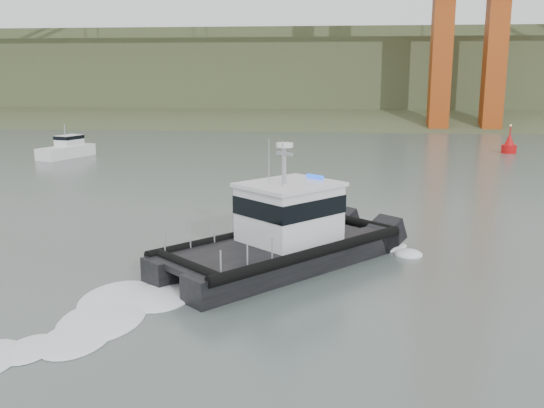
{
  "coord_description": "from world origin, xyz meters",
  "views": [
    {
      "loc": [
        2.21,
        -22.19,
        8.79
      ],
      "look_at": [
        -0.88,
        7.29,
        2.4
      ],
      "focal_mm": 40.0,
      "sensor_mm": 36.0,
      "label": 1
    }
  ],
  "objects": [
    {
      "name": "nav_buoy",
      "position": [
        21.76,
        48.37,
        0.9
      ],
      "size": [
        1.65,
        1.65,
        3.43
      ],
      "color": "red",
      "rests_on": "ground"
    },
    {
      "name": "headlands",
      "position": [
        0.0,
        125.5,
        7.05
      ],
      "size": [
        500.0,
        105.36,
        27.12
      ],
      "color": "#364426",
      "rests_on": "ground"
    },
    {
      "name": "motorboat",
      "position": [
        -26.33,
        39.7,
        0.92
      ],
      "size": [
        4.25,
        7.07,
        3.69
      ],
      "rotation": [
        0.0,
        0.0,
        -0.32
      ],
      "color": "white",
      "rests_on": "ground"
    },
    {
      "name": "ground",
      "position": [
        0.0,
        0.0,
        0.0
      ],
      "size": [
        400.0,
        400.0,
        0.0
      ],
      "primitive_type": "plane",
      "color": "#52625B",
      "rests_on": "ground"
    },
    {
      "name": "patrol_boat",
      "position": [
        -0.09,
        4.97,
        1.49
      ],
      "size": [
        11.49,
        12.06,
        5.94
      ],
      "rotation": [
        0.0,
        0.0,
        -0.73
      ],
      "color": "black",
      "rests_on": "ground"
    }
  ]
}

